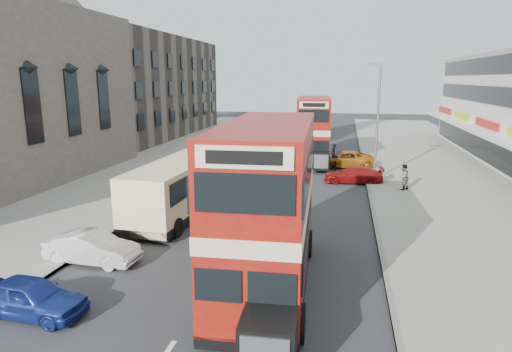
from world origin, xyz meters
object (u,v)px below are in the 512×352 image
Objects in this scene: street_lamp at (377,113)px; car_right_a at (353,175)px; cyclist at (335,161)px; pedestrian_near at (403,177)px; bus_second at (314,129)px; car_left_near at (31,297)px; bus_main at (268,206)px; car_left_front at (92,248)px; car_right_b at (344,159)px; coach at (184,183)px.

car_right_a is at bearing -149.18° from street_lamp.
pedestrian_near is at bearing -61.78° from cyclist.
bus_second is 28.27m from car_left_near.
street_lamp reaches higher than bus_main.
bus_second reaches higher than cyclist.
bus_main reaches higher than bus_second.
car_left_front is (-6.95, -23.46, -2.19)m from bus_second.
bus_main is 7.49m from car_left_front.
bus_main is 21.16m from cyclist.
car_right_b is 8.26m from pedestrian_near.
car_right_a is (9.18, 8.58, -1.00)m from coach.
car_right_a is (9.96, 19.73, -0.02)m from car_left_near.
coach is 2.53× the size of car_right_a.
car_left_front is (-0.34, 3.93, 0.01)m from car_left_near.
car_left_near is 1.75× the size of cyclist.
cyclist is (8.91, 20.42, 0.05)m from car_left_front.
car_left_front reaches higher than car_left_near.
car_right_b is at bearing 137.09° from bus_second.
car_left_near is 25.82m from cyclist.
pedestrian_near reaches higher than car_left_front.
car_right_b is (8.51, 14.04, -0.91)m from coach.
coach is 2.88× the size of car_left_near.
car_left_near reaches higher than car_right_a.
pedestrian_near is (1.69, -2.72, -3.80)m from street_lamp.
car_right_a is (3.35, -7.66, -2.22)m from bus_second.
bus_main is 1.04× the size of bus_second.
street_lamp is 1.68× the size of car_right_b.
car_right_a is at bearing 44.99° from coach.
street_lamp reaches higher than bus_second.
bus_main is 6.03× the size of pedestrian_near.
pedestrian_near reaches higher than car_right_a.
pedestrian_near is at bearing -32.61° from car_left_near.
street_lamp is 4.85× the size of pedestrian_near.
cyclist is at bearing 61.37° from coach.
coach is (-10.56, -9.40, -3.20)m from street_lamp.
car_left_near is at bearing 24.14° from bus_main.
bus_second is 2.75× the size of car_left_near.
street_lamp is 6.25m from cyclist.
cyclist is (-0.72, -0.84, -0.00)m from car_right_b.
cyclist is at bearing -97.48° from bus_main.
pedestrian_near is (13.03, 17.84, 0.39)m from car_left_near.
car_left_front is at bearing -125.09° from street_lamp.
street_lamp is 2.18× the size of car_left_front.
car_left_front is (-1.12, -7.22, -0.97)m from coach.
bus_second is 4.07m from car_right_b.
street_lamp is at bearing 121.09° from bus_second.
street_lamp is 6.53m from car_right_b.
bus_main is at bearing -91.65° from car_left_front.
bus_main is (-4.58, -17.16, -1.87)m from street_lamp.
car_left_near is at bearing -118.88° from street_lamp.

